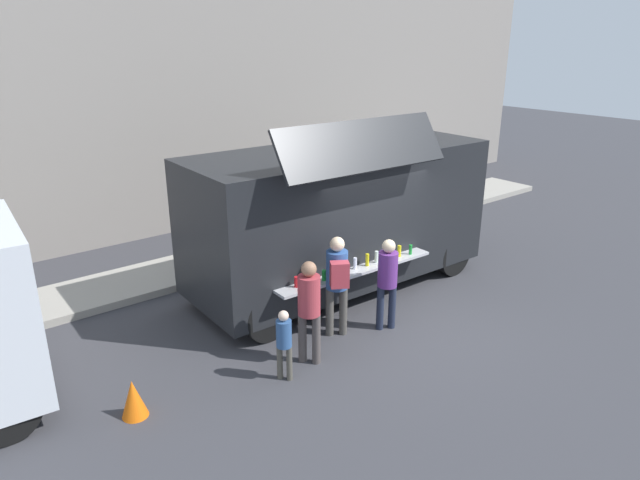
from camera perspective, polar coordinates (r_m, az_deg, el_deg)
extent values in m
plane|color=#38383D|center=(10.61, 8.09, -7.91)|extent=(60.00, 60.00, 0.00)
cube|color=#9E998E|center=(12.22, -21.03, -4.83)|extent=(28.00, 1.60, 0.15)
cube|color=gray|center=(15.29, -23.96, 14.33)|extent=(32.00, 2.40, 7.73)
cube|color=black|center=(11.30, 1.92, 2.73)|extent=(6.15, 2.44, 2.56)
cube|color=black|center=(9.50, 4.42, 9.39)|extent=(3.36, 0.65, 0.80)
cube|color=black|center=(10.05, 3.06, 2.33)|extent=(3.18, 0.19, 1.15)
cube|color=#B7B7BC|center=(10.23, 3.73, -3.09)|extent=(3.36, 0.44, 0.05)
cylinder|color=red|center=(9.48, -2.36, -4.22)|extent=(0.08, 0.08, 0.19)
cylinder|color=yellow|center=(9.56, -0.90, -3.85)|extent=(0.08, 0.08, 0.23)
cylinder|color=green|center=(9.72, 0.41, -3.55)|extent=(0.08, 0.08, 0.19)
cylinder|color=black|center=(9.89, 1.40, -3.09)|extent=(0.06, 0.06, 0.21)
cylinder|color=silver|center=(10.03, 2.45, -2.73)|extent=(0.07, 0.07, 0.21)
cylinder|color=white|center=(10.21, 3.53, -2.34)|extent=(0.06, 0.06, 0.21)
cylinder|color=yellow|center=(10.35, 4.75, -1.99)|extent=(0.07, 0.07, 0.23)
cylinder|color=silver|center=(10.52, 5.67, -1.69)|extent=(0.07, 0.07, 0.22)
cylinder|color=silver|center=(10.63, 6.98, -1.49)|extent=(0.07, 0.07, 0.22)
cylinder|color=yellow|center=(10.85, 7.94, -1.10)|extent=(0.07, 0.07, 0.22)
cylinder|color=green|center=(11.00, 9.05, -0.95)|extent=(0.06, 0.06, 0.19)
cube|color=black|center=(13.21, 12.21, 6.88)|extent=(0.13, 1.93, 1.13)
cylinder|color=black|center=(13.84, 6.90, 0.93)|extent=(0.90, 0.28, 0.90)
cylinder|color=black|center=(12.58, 13.08, -1.42)|extent=(0.90, 0.28, 0.90)
cylinder|color=black|center=(11.31, -10.68, -3.72)|extent=(0.90, 0.28, 0.90)
cylinder|color=black|center=(9.73, -5.40, -7.50)|extent=(0.90, 0.28, 0.90)
cube|color=black|center=(8.82, -27.71, -3.17)|extent=(0.22, 1.86, 0.92)
cylinder|color=black|center=(8.50, -29.00, -14.85)|extent=(0.84, 0.26, 0.84)
cone|color=orange|center=(8.38, -18.17, -14.85)|extent=(0.36, 0.36, 0.55)
cylinder|color=#2C633A|center=(15.88, 7.58, 3.42)|extent=(0.60, 0.60, 0.91)
cylinder|color=#1E2538|center=(10.08, 6.04, -6.77)|extent=(0.13, 0.13, 0.82)
cylinder|color=#1E2538|center=(10.15, 7.22, -6.62)|extent=(0.13, 0.13, 0.82)
cylinder|color=#5C2C7A|center=(9.81, 6.80, -2.94)|extent=(0.34, 0.34, 0.62)
sphere|color=beige|center=(9.66, 6.90, -0.61)|extent=(0.23, 0.23, 0.23)
cylinder|color=#484540|center=(9.82, 0.97, -7.19)|extent=(0.14, 0.14, 0.88)
cylinder|color=#484540|center=(9.86, 2.34, -7.11)|extent=(0.14, 0.14, 0.88)
cylinder|color=#2C4F8E|center=(9.51, 1.71, -3.00)|extent=(0.36, 0.36, 0.67)
sphere|color=beige|center=(9.35, 1.73, -0.42)|extent=(0.25, 0.25, 0.25)
cube|color=#B33945|center=(9.25, 1.98, -3.48)|extent=(0.36, 0.32, 0.43)
cylinder|color=#4B4342|center=(9.09, -1.77, -9.71)|extent=(0.13, 0.13, 0.84)
cylinder|color=#4B4342|center=(9.04, -0.37, -9.89)|extent=(0.13, 0.13, 0.84)
cylinder|color=#A93740|center=(8.72, -1.11, -5.57)|extent=(0.35, 0.35, 0.64)
sphere|color=#9A6E52|center=(8.54, -1.13, -2.92)|extent=(0.24, 0.24, 0.24)
cylinder|color=#4D4A40|center=(8.76, -4.05, -12.08)|extent=(0.09, 0.09, 0.56)
cylinder|color=#4D4A40|center=(8.72, -3.09, -12.23)|extent=(0.09, 0.09, 0.56)
cylinder|color=#2D5084|center=(8.49, -3.64, -9.33)|extent=(0.23, 0.23, 0.42)
sphere|color=beige|center=(8.35, -3.68, -7.59)|extent=(0.16, 0.16, 0.16)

